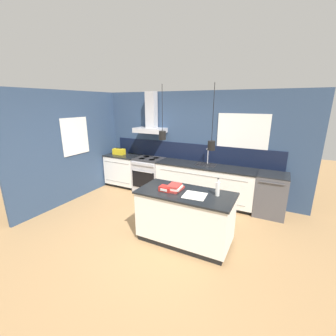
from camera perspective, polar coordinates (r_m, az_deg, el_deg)
ground_plane at (r=4.48m, az=-4.73°, el=-15.09°), size 16.00×16.00×0.00m
wall_back at (r=5.73m, az=5.02°, el=6.43°), size 5.60×2.21×2.60m
wall_left at (r=6.05m, az=-21.44°, el=5.41°), size 0.08×3.80×2.60m
counter_run_left at (r=6.58m, az=-11.09°, el=-0.52°), size 0.97×0.64×0.91m
counter_run_sink at (r=5.49m, az=9.18°, el=-3.84°), size 2.35×0.64×1.32m
oven_range at (r=6.10m, az=-4.76°, el=-1.66°), size 0.76×0.66×0.91m
dishwasher at (r=5.27m, az=24.67°, el=-6.13°), size 0.62×0.65×0.91m
kitchen_island at (r=3.92m, az=4.33°, el=-12.27°), size 1.60×0.78×0.91m
bottle_on_island at (r=3.63m, az=12.51°, el=-5.12°), size 0.07×0.07×0.29m
book_stack at (r=3.80m, az=1.63°, el=-4.96°), size 0.26×0.34×0.10m
red_supply_box at (r=3.76m, az=-0.62°, el=-5.25°), size 0.20×0.15×0.08m
paper_pile at (r=3.61m, az=6.79°, el=-6.94°), size 0.38×0.36×0.01m
yellow_toolbox at (r=6.54m, az=-12.36°, el=4.10°), size 0.34×0.18×0.19m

